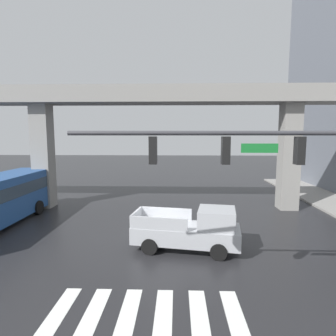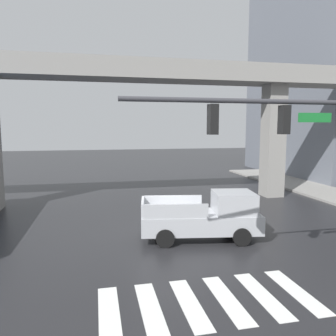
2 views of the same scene
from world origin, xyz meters
The scene contains 5 objects.
ground_plane centered at (0.00, 0.00, 0.00)m, with size 120.00×120.00×0.00m, color #232326.
crosswalk_stripes centered at (0.00, -6.03, 0.01)m, with size 6.05×2.80×0.01m.
elevated_overpass centered at (0.00, 6.80, 7.79)m, with size 54.43×2.60×9.00m.
pickup_truck centered at (1.69, -1.02, 0.99)m, with size 5.34×2.69×2.08m.
traffic_signal_mast centered at (4.77, -5.56, 4.67)m, with size 10.89×0.32×6.20m.
Camera 1 is at (0.95, -14.06, 5.57)m, focal length 29.95 mm.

